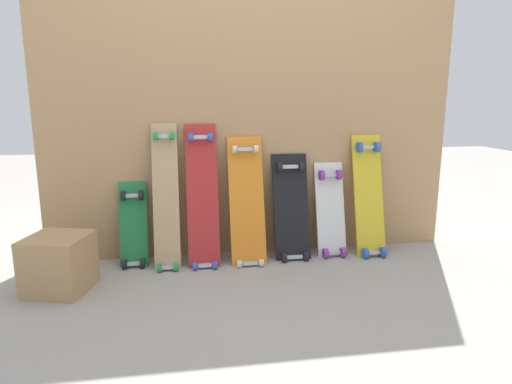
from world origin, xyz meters
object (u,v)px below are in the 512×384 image
(skateboard_yellow, at_px, (369,200))
(skateboard_red, at_px, (203,201))
(skateboard_green, at_px, (133,229))
(skateboard_natural, at_px, (166,202))
(skateboard_black, at_px, (292,212))
(wooden_crate, at_px, (59,264))
(skateboard_orange, at_px, (247,206))
(skateboard_white, at_px, (331,214))

(skateboard_yellow, bearing_deg, skateboard_red, -179.48)
(skateboard_green, xyz_separation_m, skateboard_natural, (0.21, -0.04, 0.18))
(skateboard_natural, bearing_deg, skateboard_yellow, 0.43)
(skateboard_black, height_order, wooden_crate, skateboard_black)
(skateboard_orange, bearing_deg, wooden_crate, -163.92)
(skateboard_orange, relative_size, skateboard_yellow, 1.02)
(wooden_crate, bearing_deg, skateboard_white, 11.88)
(skateboard_green, relative_size, skateboard_yellow, 0.68)
(skateboard_white, relative_size, skateboard_yellow, 0.79)
(skateboard_green, distance_m, wooden_crate, 0.52)
(skateboard_natural, bearing_deg, skateboard_orange, -0.50)
(skateboard_natural, bearing_deg, skateboard_green, 170.04)
(skateboard_natural, height_order, skateboard_black, skateboard_natural)
(skateboard_yellow, distance_m, wooden_crate, 1.97)
(skateboard_natural, relative_size, skateboard_orange, 1.10)
(skateboard_orange, bearing_deg, skateboard_green, 176.70)
(skateboard_red, height_order, wooden_crate, skateboard_red)
(skateboard_green, relative_size, skateboard_orange, 0.67)
(skateboard_white, xyz_separation_m, skateboard_yellow, (0.26, -0.02, 0.09))
(skateboard_white, bearing_deg, skateboard_orange, -176.38)
(skateboard_black, distance_m, skateboard_white, 0.28)
(skateboard_natural, distance_m, wooden_crate, 0.71)
(skateboard_white, bearing_deg, skateboard_red, -177.87)
(skateboard_yellow, bearing_deg, skateboard_natural, -179.57)
(skateboard_red, bearing_deg, wooden_crate, -158.41)
(skateboard_green, bearing_deg, skateboard_black, -0.95)
(skateboard_red, xyz_separation_m, skateboard_white, (0.86, 0.03, -0.13))
(skateboard_green, height_order, wooden_crate, skateboard_green)
(skateboard_black, relative_size, wooden_crate, 2.40)
(skateboard_red, xyz_separation_m, skateboard_orange, (0.28, -0.00, -0.04))
(skateboard_orange, distance_m, wooden_crate, 1.16)
(skateboard_white, distance_m, wooden_crate, 1.71)
(skateboard_orange, bearing_deg, skateboard_red, 179.10)
(skateboard_green, xyz_separation_m, skateboard_black, (1.03, -0.02, 0.08))
(wooden_crate, bearing_deg, skateboard_orange, 16.08)
(skateboard_orange, bearing_deg, skateboard_black, 4.66)
(skateboard_black, height_order, skateboard_yellow, skateboard_yellow)
(skateboard_natural, xyz_separation_m, wooden_crate, (-0.58, -0.32, -0.25))
(skateboard_green, bearing_deg, skateboard_red, -4.84)
(skateboard_green, bearing_deg, skateboard_orange, -3.30)
(skateboard_natural, xyz_separation_m, skateboard_black, (0.82, 0.02, -0.10))
(skateboard_black, relative_size, skateboard_yellow, 0.87)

